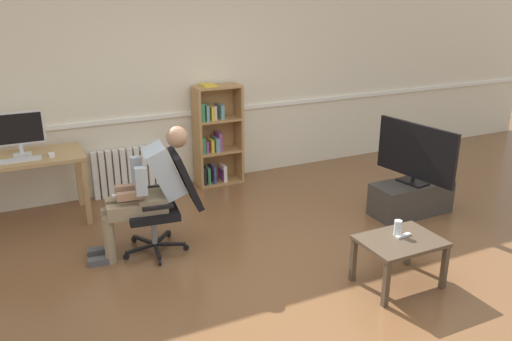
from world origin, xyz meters
The scene contains 15 objects.
ground_plane centered at (0.00, 0.00, 0.00)m, with size 18.00×18.00×0.00m, color brown.
back_wall centered at (0.00, 2.65, 1.35)m, with size 12.00×0.13×2.70m.
computer_desk centered at (-1.94, 2.15, 0.65)m, with size 1.25×0.65×0.76m.
imac_monitor centered at (-1.91, 2.23, 1.02)m, with size 0.51×0.14×0.46m.
keyboard centered at (-1.95, 2.01, 0.77)m, with size 0.42×0.12×0.02m, color silver.
computer_mouse centered at (-1.64, 2.03, 0.77)m, with size 0.06×0.10×0.03m, color white.
bookshelf centered at (0.34, 2.44, 0.61)m, with size 0.59×0.29×1.30m.
radiator centered at (-0.78, 2.54, 0.29)m, with size 0.82×0.08×0.58m.
office_chair centered at (-0.74, 0.94, 0.53)m, with size 0.81×0.62×0.98m.
person_seated centered at (-0.91, 0.96, 0.65)m, with size 1.01×0.43×1.22m.
tv_stand centered at (1.94, 0.58, 0.18)m, with size 0.91×0.40×0.37m.
tv_screen centered at (1.95, 0.58, 0.72)m, with size 0.25×1.00×0.67m.
coffee_table centered at (0.83, -0.53, 0.36)m, with size 0.67×0.50×0.43m.
drinking_glass centered at (0.85, -0.46, 0.49)m, with size 0.07×0.07×0.13m, color silver.
spare_remote centered at (0.88, -0.50, 0.44)m, with size 0.04×0.15×0.02m, color white.
Camera 1 is at (-1.95, -3.51, 2.42)m, focal length 36.41 mm.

